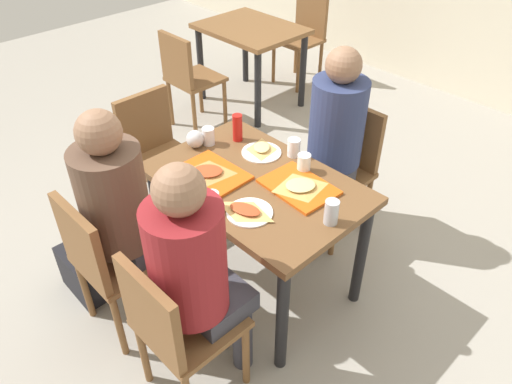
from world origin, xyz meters
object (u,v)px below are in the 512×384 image
object	(u,v)px
plastic_cup_c	(208,136)
paper_plate_center	(261,152)
person_in_brown_jacket	(196,268)
handbag	(83,273)
person_in_red	(123,206)
main_table	(256,197)
tray_red_far	(299,187)
condiment_bottle	(237,128)
background_chair_near	(187,75)
pizza_slice_c	(262,148)
plastic_cup_a	(294,148)
chair_left_end	(156,149)
background_chair_far	(304,32)
plastic_cup_d	(304,163)
chair_far_side	(342,162)
plastic_cup_b	(212,202)
foil_bundle	(195,139)
person_far_side	(332,136)
paper_plate_near_edge	(250,212)
background_table	(251,40)
tray_red_near	(212,174)
soda_can	(331,212)
pizza_slice_a	(207,172)
chair_near_left	(106,258)
pizza_slice_b	(300,186)
pizza_slice_d	(245,210)
chair_near_right	(174,325)

from	to	relation	value
plastic_cup_c	paper_plate_center	bearing A→B (deg)	27.94
person_in_brown_jacket	handbag	world-z (taller)	person_in_brown_jacket
person_in_red	handbag	distance (m)	0.72
main_table	tray_red_far	size ratio (longest dim) A/B	3.08
person_in_brown_jacket	condiment_bottle	distance (m)	1.03
handbag	background_chair_near	bearing A→B (deg)	123.76
pizza_slice_c	plastic_cup_a	xyz separation A→B (m)	(0.15, 0.09, 0.03)
pizza_slice_c	plastic_cup_c	world-z (taller)	plastic_cup_c
chair_left_end	plastic_cup_a	bearing A→B (deg)	18.93
handbag	background_chair_far	xyz separation A→B (m)	(-1.08, 3.09, 0.36)
plastic_cup_a	plastic_cup_d	world-z (taller)	same
chair_left_end	paper_plate_center	size ratio (longest dim) A/B	3.89
chair_left_end	person_in_red	distance (m)	0.93
person_in_brown_jacket	background_chair_near	distance (m)	2.48
chair_far_side	plastic_cup_c	world-z (taller)	chair_far_side
plastic_cup_b	foil_bundle	xyz separation A→B (m)	(-0.50, 0.29, 0.00)
person_far_side	handbag	world-z (taller)	person_far_side
person_in_red	handbag	size ratio (longest dim) A/B	3.96
paper_plate_near_edge	condiment_bottle	distance (m)	0.67
background_table	person_in_red	bearing A→B (deg)	-56.89
tray_red_near	soda_can	size ratio (longest dim) A/B	2.95
pizza_slice_a	tray_red_near	bearing A→B (deg)	66.77
chair_far_side	pizza_slice_c	bearing A→B (deg)	-108.93
pizza_slice_c	plastic_cup_b	distance (m)	0.57
main_table	plastic_cup_d	size ratio (longest dim) A/B	11.08
plastic_cup_b	foil_bundle	bearing A→B (deg)	149.49
person_far_side	plastic_cup_d	distance (m)	0.39
chair_near_left	handbag	distance (m)	0.50
pizza_slice_b	plastic_cup_a	xyz separation A→B (m)	(-0.24, 0.21, 0.03)
chair_near_left	paper_plate_near_edge	bearing A→B (deg)	51.08
chair_left_end	pizza_slice_d	size ratio (longest dim) A/B	3.48
foil_bundle	handbag	xyz separation A→B (m)	(-0.16, -0.75, -0.65)
soda_can	handbag	size ratio (longest dim) A/B	0.38
handbag	pizza_slice_c	bearing A→B (deg)	65.73
chair_near_right	foil_bundle	distance (m)	1.08
chair_far_side	pizza_slice_b	world-z (taller)	chair_far_side
person_in_brown_jacket	soda_can	world-z (taller)	person_in_brown_jacket
tray_red_near	plastic_cup_c	size ratio (longest dim) A/B	3.60
chair_near_left	main_table	bearing A→B (deg)	69.75
chair_near_left	pizza_slice_b	size ratio (longest dim) A/B	3.13
background_table	condiment_bottle	bearing A→B (deg)	-45.72
pizza_slice_c	condiment_bottle	world-z (taller)	condiment_bottle
tray_red_far	foil_bundle	bearing A→B (deg)	-169.06
main_table	soda_can	distance (m)	0.50
main_table	pizza_slice_d	size ratio (longest dim) A/B	4.49
pizza_slice_a	foil_bundle	world-z (taller)	foil_bundle
person_far_side	plastic_cup_a	bearing A→B (deg)	-95.30
chair_far_side	person_in_red	world-z (taller)	person_in_red
person_far_side	plastic_cup_d	world-z (taller)	person_far_side
plastic_cup_b	condiment_bottle	world-z (taller)	condiment_bottle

